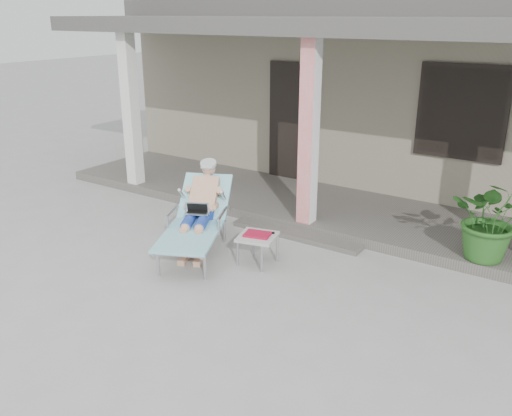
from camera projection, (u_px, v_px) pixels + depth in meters
The scene contains 8 objects.
ground at pixel (218, 288), 6.38m from camera, with size 60.00×60.00×0.00m, color #9E9E99.
house at pixel (412, 86), 10.90m from camera, with size 10.40×5.40×3.30m.
porch_deck at pixel (331, 209), 8.70m from camera, with size 10.00×2.00×0.15m, color #605B56.
porch_overhang at pixel (338, 33), 7.74m from camera, with size 10.00×2.30×2.85m.
porch_step at pixel (296, 235), 7.82m from camera, with size 2.00×0.30×0.07m, color #605B56.
lounger at pixel (198, 199), 7.20m from camera, with size 1.35×1.87×1.18m.
side_table at pixel (258, 238), 6.90m from camera, with size 0.56×0.56×0.42m.
potted_palm at pixel (493, 219), 6.60m from camera, with size 0.96×0.83×1.07m, color #26591E.
Camera 1 is at (3.51, -4.48, 3.05)m, focal length 38.00 mm.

